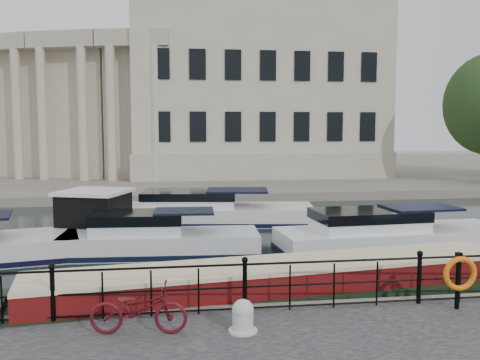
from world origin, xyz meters
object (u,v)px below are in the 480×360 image
Objects in this scene: bicycle at (139,309)px; narrowboat at (278,295)px; life_ring_post at (460,274)px; mooring_bollard at (243,317)px; harbour_hut at (95,220)px.

narrowboat is at bearing -45.96° from bicycle.
bicycle reaches higher than narrowboat.
bicycle is 1.49× the size of life_ring_post.
harbour_hut is at bearing 110.84° from mooring_bollard.
life_ring_post is at bearing -79.69° from bicycle.
narrowboat reaches higher than mooring_bollard.
narrowboat is (3.31, 2.50, -0.68)m from bicycle.
bicycle is 0.12× the size of narrowboat.
harbour_hut is (-9.06, 10.41, -0.39)m from life_ring_post.
life_ring_post is at bearing -28.65° from harbour_hut.
mooring_bollard is 0.16× the size of harbour_hut.
harbour_hut is (-2.17, 10.81, -0.09)m from bicycle.
harbour_hut is (-4.18, 10.99, 0.10)m from mooring_bollard.
life_ring_post reaches higher than bicycle.
bicycle is 11.03m from harbour_hut.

